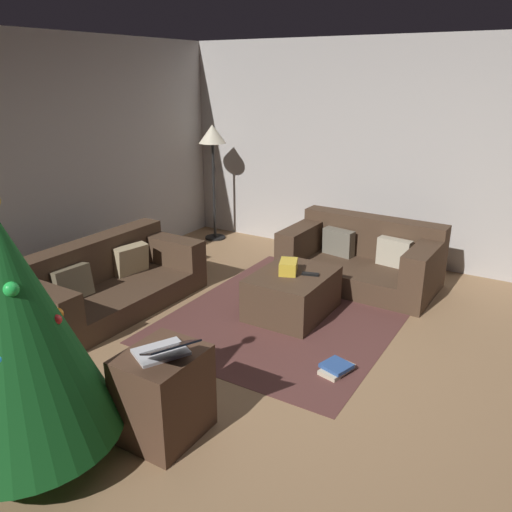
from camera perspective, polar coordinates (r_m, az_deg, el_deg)
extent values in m
plane|color=#93704C|center=(3.94, 3.97, -14.47)|extent=(6.40, 6.40, 0.00)
cube|color=#BCB7B2|center=(5.52, -26.30, 8.24)|extent=(6.40, 0.12, 2.60)
cube|color=#B5B0AB|center=(6.29, 17.83, 10.51)|extent=(0.12, 6.40, 2.60)
cube|color=#473323|center=(5.29, -15.45, -4.44)|extent=(1.89, 0.90, 0.22)
cube|color=#473323|center=(5.39, -18.04, -0.53)|extent=(1.88, 0.27, 0.42)
cube|color=#473323|center=(5.72, -9.74, 0.68)|extent=(0.25, 0.88, 0.30)
cube|color=#473323|center=(4.73, -22.95, -4.85)|extent=(0.25, 0.88, 0.30)
cube|color=tan|center=(5.50, -13.68, -0.39)|extent=(0.38, 0.22, 0.31)
cube|color=brown|center=(5.05, -19.70, -2.86)|extent=(0.37, 0.20, 0.31)
cube|color=#473323|center=(5.75, 11.33, -1.98)|extent=(0.98, 1.64, 0.24)
cube|color=#473323|center=(5.94, 12.81, 2.17)|extent=(0.28, 1.62, 0.45)
cube|color=#473323|center=(5.46, 18.22, -0.58)|extent=(0.94, 0.26, 0.33)
cube|color=#473323|center=(5.92, 5.34, 1.90)|extent=(0.94, 0.26, 0.33)
cube|color=#BCB299|center=(5.69, 15.08, 0.37)|extent=(0.16, 0.37, 0.30)
cube|color=#716B5B|center=(5.90, 9.14, 1.51)|extent=(0.19, 0.38, 0.30)
cube|color=#473323|center=(4.95, 4.05, -4.17)|extent=(0.85, 0.66, 0.41)
cube|color=gold|center=(4.86, 3.61, -1.21)|extent=(0.27, 0.23, 0.12)
cube|color=black|center=(4.84, 6.04, -2.01)|extent=(0.09, 0.17, 0.02)
cylinder|color=brown|center=(3.54, -23.42, -18.68)|extent=(0.10, 0.10, 0.20)
cone|color=#14541E|center=(3.14, -25.35, -7.33)|extent=(1.08, 1.08, 1.36)
sphere|color=green|center=(3.19, -22.78, -3.88)|extent=(0.06, 0.06, 0.06)
sphere|color=#2699E5|center=(2.94, -26.54, -10.17)|extent=(0.06, 0.06, 0.06)
sphere|color=orange|center=(3.24, -21.18, -6.02)|extent=(0.07, 0.07, 0.07)
sphere|color=red|center=(3.04, -21.22, -6.60)|extent=(0.06, 0.06, 0.06)
sphere|color=green|center=(2.90, -25.51, -3.36)|extent=(0.08, 0.08, 0.08)
cube|color=#4C3323|center=(3.40, -10.18, -14.86)|extent=(0.52, 0.44, 0.59)
cube|color=silver|center=(3.24, -10.51, -10.41)|extent=(0.38, 0.34, 0.02)
cube|color=black|center=(3.05, -9.47, -9.96)|extent=(0.37, 0.33, 0.11)
cube|color=beige|center=(4.16, 8.93, -12.34)|extent=(0.31, 0.22, 0.04)
cube|color=#2D5193|center=(4.14, 8.92, -11.93)|extent=(0.25, 0.25, 0.03)
cylinder|color=black|center=(7.26, -4.54, 2.07)|extent=(0.28, 0.28, 0.02)
cylinder|color=black|center=(7.09, -4.68, 7.07)|extent=(0.04, 0.04, 1.32)
cone|color=beige|center=(6.96, -4.86, 13.34)|extent=(0.36, 0.36, 0.24)
cube|color=brown|center=(5.04, 4.00, -6.28)|extent=(2.60, 2.00, 0.01)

